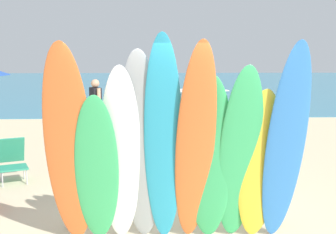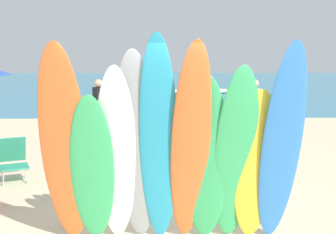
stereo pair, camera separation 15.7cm
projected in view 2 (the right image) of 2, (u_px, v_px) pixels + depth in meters
ground at (162, 107)px, 19.88m from camera, size 60.00×60.00×0.00m
ocean_water at (161, 83)px, 36.07m from camera, size 60.00×40.00×0.02m
surfboard_rack at (171, 187)px, 5.94m from camera, size 3.00×0.07×0.74m
surfboard_orange_0 at (65, 149)px, 5.14m from camera, size 0.57×0.83×2.53m
surfboard_green_1 at (93, 171)px, 5.26m from camera, size 0.57×0.72×1.94m
surfboard_white_2 at (116, 157)px, 5.29m from camera, size 0.54×0.69×2.27m
surfboard_grey_3 at (137, 149)px, 5.30m from camera, size 0.59×0.71×2.45m
surfboard_teal_4 at (159, 143)px, 5.21m from camera, size 0.50×0.75×2.63m
surfboard_orange_5 at (191, 147)px, 5.20m from camera, size 0.56×0.89×2.56m
surfboard_green_6 at (206, 160)px, 5.34m from camera, size 0.61×0.61×2.16m
surfboard_green_7 at (236, 156)px, 5.31m from camera, size 0.59×0.72×2.27m
surfboard_yellow_8 at (255, 167)px, 5.38m from camera, size 0.56×0.53×1.99m
surfboard_blue_9 at (282, 146)px, 5.24m from camera, size 0.56×0.78×2.55m
beachgoer_by_water at (122, 130)px, 8.33m from camera, size 0.43×0.55×1.64m
beachgoer_near_rack at (254, 104)px, 12.32m from camera, size 0.44×0.63×1.68m
beachgoer_photographing at (99, 105)px, 12.08m from camera, size 0.44×0.59×1.70m
beach_chair_red at (13, 158)px, 8.24m from camera, size 0.73×0.84×0.81m
distant_boat at (200, 91)px, 26.32m from camera, size 4.48×1.20×0.35m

